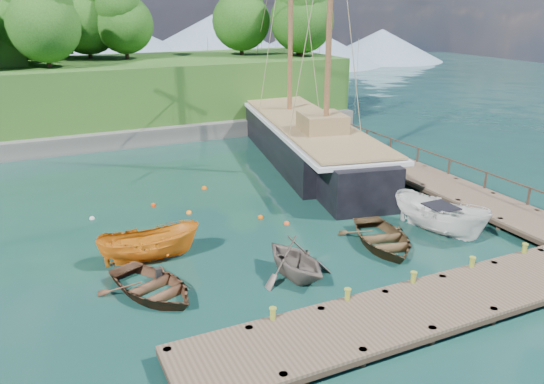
{
  "coord_description": "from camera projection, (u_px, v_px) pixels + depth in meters",
  "views": [
    {
      "loc": [
        -10.62,
        -19.21,
        10.79
      ],
      "look_at": [
        -0.21,
        3.08,
        2.0
      ],
      "focal_mm": 35.0,
      "sensor_mm": 36.0,
      "label": 1
    }
  ],
  "objects": [
    {
      "name": "mooring_buoy_3",
      "position": [
        298.0,
        188.0,
        32.82
      ],
      "size": [
        0.35,
        0.35,
        0.35
      ],
      "primitive_type": "sphere",
      "color": "white",
      "rests_on": "ground"
    },
    {
      "name": "bollard_0",
      "position": [
        273.0,
        334.0,
        18.31
      ],
      "size": [
        0.26,
        0.26,
        0.45
      ],
      "primitive_type": "cylinder",
      "color": "olive",
      "rests_on": "ground"
    },
    {
      "name": "mooring_buoy_5",
      "position": [
        204.0,
        189.0,
        32.6
      ],
      "size": [
        0.35,
        0.35,
        0.35
      ],
      "primitive_type": "sphere",
      "color": "#D45A0A",
      "rests_on": "ground"
    },
    {
      "name": "mooring_buoy_4",
      "position": [
        154.0,
        206.0,
        29.88
      ],
      "size": [
        0.3,
        0.3,
        0.3
      ],
      "primitive_type": "sphere",
      "color": "red",
      "rests_on": "ground"
    },
    {
      "name": "rowboat_0",
      "position": [
        153.0,
        294.0,
        20.82
      ],
      "size": [
        4.64,
        5.33,
        0.92
      ],
      "primitive_type": "imported",
      "rotation": [
        0.0,
        0.0,
        0.39
      ],
      "color": "#533422",
      "rests_on": "ground"
    },
    {
      "name": "bollard_3",
      "position": [
        470.0,
        280.0,
        21.9
      ],
      "size": [
        0.26,
        0.26,
        0.45
      ],
      "primitive_type": "cylinder",
      "color": "olive",
      "rests_on": "ground"
    },
    {
      "name": "cabin_boat_white",
      "position": [
        438.0,
        233.0,
        26.37
      ],
      "size": [
        3.29,
        5.54,
        2.01
      ],
      "primitive_type": "imported",
      "rotation": [
        0.0,
        0.0,
        0.27
      ],
      "color": "white",
      "rests_on": "ground"
    },
    {
      "name": "mooring_buoy_1",
      "position": [
        189.0,
        213.0,
        28.81
      ],
      "size": [
        0.32,
        0.32,
        0.32
      ],
      "primitive_type": "sphere",
      "color": "orange",
      "rests_on": "ground"
    },
    {
      "name": "bollard_2",
      "position": [
        412.0,
        296.0,
        20.71
      ],
      "size": [
        0.26,
        0.26,
        0.45
      ],
      "primitive_type": "cylinder",
      "color": "olive",
      "rests_on": "ground"
    },
    {
      "name": "rowboat_1",
      "position": [
        295.0,
        277.0,
        22.15
      ],
      "size": [
        3.6,
        4.02,
        1.91
      ],
      "primitive_type": "imported",
      "rotation": [
        0.0,
        0.0,
        0.14
      ],
      "color": "#6B5F57",
      "rests_on": "ground"
    },
    {
      "name": "motorboat_orange",
      "position": [
        151.0,
        261.0,
        23.54
      ],
      "size": [
        4.63,
        2.22,
        1.72
      ],
      "primitive_type": "imported",
      "rotation": [
        0.0,
        0.0,
        1.45
      ],
      "color": "orange",
      "rests_on": "ground"
    },
    {
      "name": "distant_ridge",
      "position": [
        120.0,
        46.0,
        84.24
      ],
      "size": [
        117.0,
        40.0,
        10.0
      ],
      "color": "#728CA5",
      "rests_on": "ground"
    },
    {
      "name": "bollard_1",
      "position": [
        346.0,
        314.0,
        19.51
      ],
      "size": [
        0.26,
        0.26,
        0.45
      ],
      "primitive_type": "cylinder",
      "color": "olive",
      "rests_on": "ground"
    },
    {
      "name": "dock_east",
      "position": [
        409.0,
        171.0,
        34.67
      ],
      "size": [
        3.2,
        24.0,
        1.1
      ],
      "color": "brown",
      "rests_on": "ground"
    },
    {
      "name": "mooring_buoy_7",
      "position": [
        287.0,
        224.0,
        27.4
      ],
      "size": [
        0.32,
        0.32,
        0.32
      ],
      "primitive_type": "sphere",
      "color": "#DB501F",
      "rests_on": "ground"
    },
    {
      "name": "ground",
      "position": [
        305.0,
        253.0,
        24.26
      ],
      "size": [
        160.0,
        160.0,
        0.0
      ],
      "primitive_type": "plane",
      "color": "#153429",
      "rests_on": "ground"
    },
    {
      "name": "bollard_4",
      "position": [
        522.0,
        265.0,
        23.1
      ],
      "size": [
        0.26,
        0.26,
        0.45
      ],
      "primitive_type": "cylinder",
      "color": "olive",
      "rests_on": "ground"
    },
    {
      "name": "schooner",
      "position": [
        305.0,
        142.0,
        38.53
      ],
      "size": [
        9.64,
        29.44,
        22.12
      ],
      "rotation": [
        0.0,
        0.0,
        -0.19
      ],
      "color": "black",
      "rests_on": "ground"
    },
    {
      "name": "mooring_buoy_0",
      "position": [
        108.0,
        240.0,
        25.61
      ],
      "size": [
        0.35,
        0.35,
        0.35
      ],
      "primitive_type": "sphere",
      "color": "silver",
      "rests_on": "ground"
    },
    {
      "name": "rowboat_2",
      "position": [
        382.0,
        246.0,
        24.99
      ],
      "size": [
        4.47,
        5.46,
        0.99
      ],
      "primitive_type": "imported",
      "rotation": [
        0.0,
        0.0,
        -0.25
      ],
      "color": "#4E3921",
      "rests_on": "ground"
    },
    {
      "name": "mooring_buoy_6",
      "position": [
        92.0,
        219.0,
        28.05
      ],
      "size": [
        0.28,
        0.28,
        0.28
      ],
      "primitive_type": "sphere",
      "color": "silver",
      "rests_on": "ground"
    },
    {
      "name": "dock_near",
      "position": [
        437.0,
        303.0,
        19.37
      ],
      "size": [
        20.0,
        3.2,
        1.1
      ],
      "color": "brown",
      "rests_on": "ground"
    },
    {
      "name": "mooring_buoy_2",
      "position": [
        261.0,
        218.0,
        28.2
      ],
      "size": [
        0.31,
        0.31,
        0.31
      ],
      "primitive_type": "sphere",
      "color": "#D45406",
      "rests_on": "ground"
    }
  ]
}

